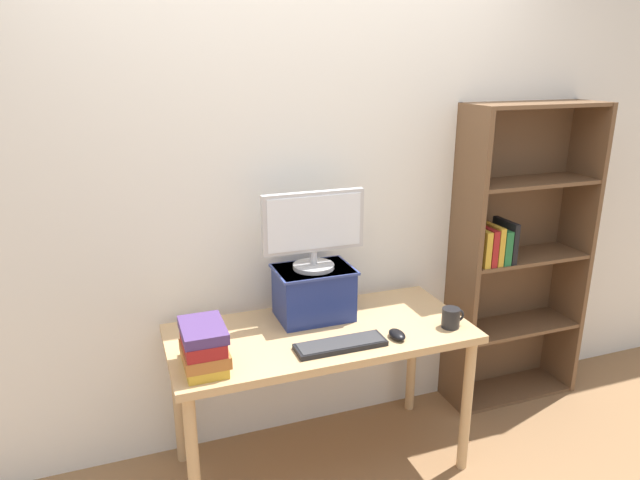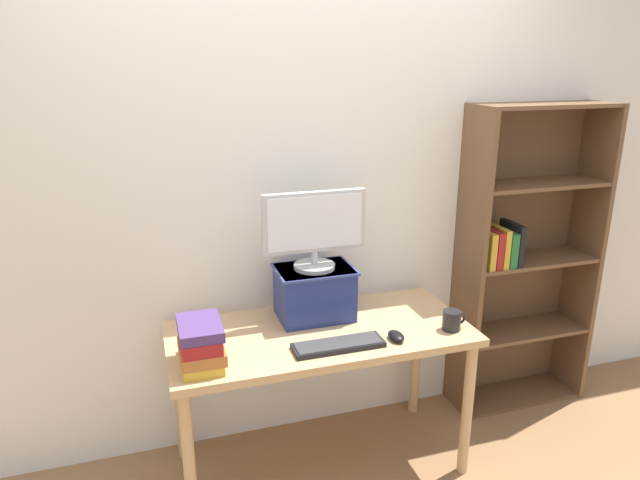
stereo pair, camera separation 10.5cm
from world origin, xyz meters
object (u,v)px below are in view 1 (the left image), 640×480
at_px(computer_monitor, 314,228).
at_px(computer_mouse, 397,335).
at_px(desk, 321,347).
at_px(keyboard, 341,345).
at_px(bookshelf_unit, 514,255).
at_px(book_stack, 204,347).
at_px(coffee_mug, 451,318).
at_px(riser_box, 314,292).

distance_m(computer_monitor, computer_mouse, 0.61).
distance_m(desk, keyboard, 0.21).
relative_size(bookshelf_unit, computer_monitor, 3.51).
height_order(computer_monitor, book_stack, computer_monitor).
relative_size(bookshelf_unit, coffee_mug, 15.01).
distance_m(computer_mouse, coffee_mug, 0.29).
bearing_deg(desk, book_stack, -165.04).
bearing_deg(riser_box, computer_mouse, -50.91).
bearing_deg(coffee_mug, book_stack, 178.51).
xyz_separation_m(bookshelf_unit, book_stack, (-1.79, -0.39, -0.04)).
xyz_separation_m(desk, computer_monitor, (0.02, 0.14, 0.53)).
relative_size(riser_box, computer_monitor, 0.76).
distance_m(riser_box, coffee_mug, 0.65).
height_order(keyboard, book_stack, book_stack).
distance_m(bookshelf_unit, riser_box, 1.23).
xyz_separation_m(riser_box, computer_mouse, (0.27, -0.33, -0.11)).
bearing_deg(riser_box, desk, -96.88).
bearing_deg(computer_monitor, keyboard, -88.84).
height_order(computer_mouse, coffee_mug, coffee_mug).
bearing_deg(computer_monitor, computer_mouse, -50.79).
bearing_deg(computer_monitor, bookshelf_unit, 4.63).
bearing_deg(book_stack, computer_monitor, 27.09).
xyz_separation_m(riser_box, computer_monitor, (0.00, -0.00, 0.32)).
height_order(desk, book_stack, book_stack).
distance_m(bookshelf_unit, computer_mouse, 1.05).
distance_m(computer_mouse, book_stack, 0.84).
height_order(bookshelf_unit, computer_monitor, bookshelf_unit).
height_order(desk, bookshelf_unit, bookshelf_unit).
height_order(riser_box, coffee_mug, riser_box).
bearing_deg(keyboard, computer_mouse, -2.02).
bearing_deg(riser_box, bookshelf_unit, 4.56).
xyz_separation_m(keyboard, book_stack, (-0.57, 0.03, 0.08)).
bearing_deg(keyboard, desk, 97.57).
distance_m(desk, computer_mouse, 0.36).
relative_size(desk, book_stack, 5.22).
distance_m(computer_monitor, keyboard, 0.54).
bearing_deg(computer_mouse, computer_monitor, 129.21).
distance_m(book_stack, coffee_mug, 1.12).
relative_size(bookshelf_unit, riser_box, 4.65).
distance_m(bookshelf_unit, computer_monitor, 1.27).
bearing_deg(computer_mouse, keyboard, 177.98).
bearing_deg(keyboard, computer_monitor, 91.16).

